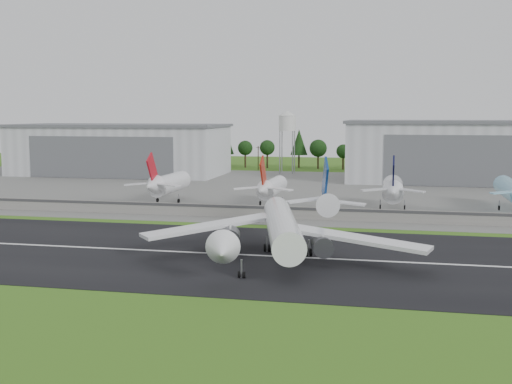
% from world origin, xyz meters
% --- Properties ---
extents(ground, '(600.00, 600.00, 0.00)m').
position_xyz_m(ground, '(0.00, 0.00, 0.00)').
color(ground, '#3F6718').
rests_on(ground, ground).
extents(runway, '(320.00, 60.00, 0.10)m').
position_xyz_m(runway, '(0.00, 10.00, 0.05)').
color(runway, black).
rests_on(runway, ground).
extents(runway_centerline, '(220.00, 1.00, 0.02)m').
position_xyz_m(runway_centerline, '(0.00, 10.00, 0.11)').
color(runway_centerline, white).
rests_on(runway_centerline, runway).
extents(apron, '(320.00, 150.00, 0.10)m').
position_xyz_m(apron, '(0.00, 120.00, 0.05)').
color(apron, slate).
rests_on(apron, ground).
extents(blast_fence, '(240.00, 0.61, 3.50)m').
position_xyz_m(blast_fence, '(0.00, 54.99, 1.81)').
color(blast_fence, gray).
rests_on(blast_fence, ground).
extents(hangar_west, '(97.00, 44.00, 23.20)m').
position_xyz_m(hangar_west, '(-80.00, 164.92, 11.63)').
color(hangar_west, silver).
rests_on(hangar_west, ground).
extents(hangar_east, '(102.00, 47.00, 25.20)m').
position_xyz_m(hangar_east, '(75.00, 164.92, 12.63)').
color(hangar_east, silver).
rests_on(hangar_east, ground).
extents(water_tower, '(8.40, 8.40, 29.40)m').
position_xyz_m(water_tower, '(-5.00, 185.00, 24.55)').
color(water_tower, '#99999E').
rests_on(water_tower, ground).
extents(utility_poles, '(230.00, 3.00, 12.00)m').
position_xyz_m(utility_poles, '(0.00, 200.00, 0.00)').
color(utility_poles, black).
rests_on(utility_poles, ground).
extents(treeline, '(320.00, 16.00, 22.00)m').
position_xyz_m(treeline, '(0.00, 215.00, 0.00)').
color(treeline, black).
rests_on(treeline, ground).
extents(main_airliner, '(55.86, 58.79, 18.17)m').
position_xyz_m(main_airliner, '(22.24, 9.57, 4.89)').
color(main_airliner, white).
rests_on(main_airliner, runway).
extents(parked_jet_red_a, '(7.36, 31.29, 16.81)m').
position_xyz_m(parked_jet_red_a, '(-25.61, 76.58, 6.30)').
color(parked_jet_red_a, white).
rests_on(parked_jet_red_a, ground).
extents(parked_jet_red_b, '(7.36, 31.29, 16.38)m').
position_xyz_m(parked_jet_red_b, '(7.55, 76.51, 5.89)').
color(parked_jet_red_b, white).
rests_on(parked_jet_red_b, ground).
extents(parked_jet_navy, '(7.36, 31.29, 16.83)m').
position_xyz_m(parked_jet_navy, '(43.56, 76.58, 6.31)').
color(parked_jet_navy, silver).
rests_on(parked_jet_navy, ground).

